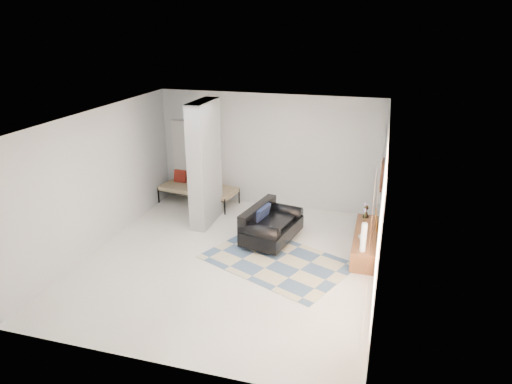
# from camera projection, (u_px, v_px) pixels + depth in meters

# --- Properties ---
(floor) EXTENTS (6.00, 6.00, 0.00)m
(floor) POSITION_uv_depth(u_px,v_px,m) (229.00, 260.00, 8.93)
(floor) COLOR silver
(floor) RESTS_ON ground
(ceiling) EXTENTS (6.00, 6.00, 0.00)m
(ceiling) POSITION_uv_depth(u_px,v_px,m) (226.00, 118.00, 7.95)
(ceiling) COLOR white
(ceiling) RESTS_ON wall_back
(wall_back) EXTENTS (6.00, 0.00, 6.00)m
(wall_back) POSITION_uv_depth(u_px,v_px,m) (268.00, 151.00, 11.14)
(wall_back) COLOR silver
(wall_back) RESTS_ON ground
(wall_front) EXTENTS (6.00, 0.00, 6.00)m
(wall_front) POSITION_uv_depth(u_px,v_px,m) (150.00, 274.00, 5.74)
(wall_front) COLOR silver
(wall_front) RESTS_ON ground
(wall_left) EXTENTS (0.00, 6.00, 6.00)m
(wall_left) POSITION_uv_depth(u_px,v_px,m) (98.00, 180.00, 9.14)
(wall_left) COLOR silver
(wall_left) RESTS_ON ground
(wall_right) EXTENTS (0.00, 6.00, 6.00)m
(wall_right) POSITION_uv_depth(u_px,v_px,m) (381.00, 209.00, 7.74)
(wall_right) COLOR silver
(wall_right) RESTS_ON ground
(partition_column) EXTENTS (0.35, 1.20, 2.80)m
(partition_column) POSITION_uv_depth(u_px,v_px,m) (205.00, 164.00, 10.16)
(partition_column) COLOR #9CA0A3
(partition_column) RESTS_ON floor
(hallway_door) EXTENTS (0.85, 0.06, 2.04)m
(hallway_door) POSITION_uv_depth(u_px,v_px,m) (189.00, 160.00, 11.78)
(hallway_door) COLOR silver
(hallway_door) RESTS_ON floor
(curtain) EXTENTS (0.00, 2.55, 2.55)m
(curtain) POSITION_uv_depth(u_px,v_px,m) (374.00, 234.00, 6.70)
(curtain) COLOR #FF8543
(curtain) RESTS_ON wall_right
(wall_art) EXTENTS (0.04, 0.45, 0.55)m
(wall_art) POSITION_uv_depth(u_px,v_px,m) (382.00, 175.00, 8.65)
(wall_art) COLOR #33180D
(wall_art) RESTS_ON wall_right
(media_console) EXTENTS (0.45, 1.92, 0.80)m
(media_console) POSITION_uv_depth(u_px,v_px,m) (365.00, 242.00, 9.21)
(media_console) COLOR brown
(media_console) RESTS_ON floor
(loveseat) EXTENTS (1.13, 1.61, 0.76)m
(loveseat) POSITION_uv_depth(u_px,v_px,m) (269.00, 225.00, 9.59)
(loveseat) COLOR silver
(loveseat) RESTS_ON floor
(daybed) EXTENTS (2.04, 1.08, 0.77)m
(daybed) POSITION_uv_depth(u_px,v_px,m) (198.00, 188.00, 11.60)
(daybed) COLOR black
(daybed) RESTS_ON floor
(area_rug) EXTENTS (3.17, 2.71, 0.01)m
(area_rug) POSITION_uv_depth(u_px,v_px,m) (277.00, 261.00, 8.88)
(area_rug) COLOR beige
(area_rug) RESTS_ON floor
(cylinder_lamp) EXTENTS (0.10, 0.10, 0.55)m
(cylinder_lamp) POSITION_uv_depth(u_px,v_px,m) (364.00, 237.00, 8.34)
(cylinder_lamp) COLOR white
(cylinder_lamp) RESTS_ON media_console
(bronze_figurine) EXTENTS (0.15, 0.15, 0.27)m
(bronze_figurine) POSITION_uv_depth(u_px,v_px,m) (366.00, 212.00, 9.82)
(bronze_figurine) COLOR black
(bronze_figurine) RESTS_ON media_console
(vase) EXTENTS (0.19, 0.19, 0.18)m
(vase) POSITION_uv_depth(u_px,v_px,m) (363.00, 236.00, 8.82)
(vase) COLOR white
(vase) RESTS_ON media_console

